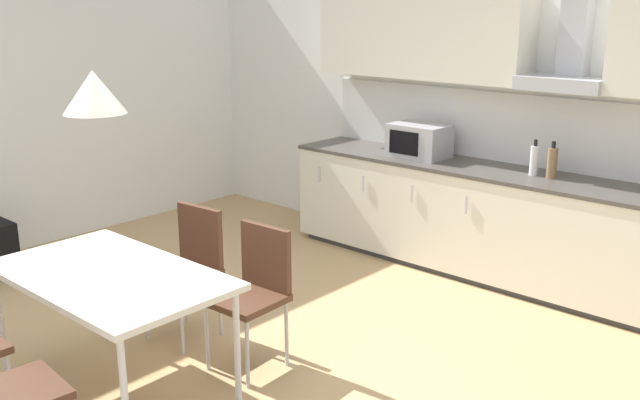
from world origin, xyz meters
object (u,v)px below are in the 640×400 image
Objects in this scene: bottle_white at (534,160)px; pendant_lamp at (94,92)px; chair_far_right at (255,283)px; microwave at (419,141)px; bottle_brown at (552,163)px; dining_table at (110,281)px; chair_far_left at (190,259)px.

pendant_lamp is (-0.96, -3.10, 0.72)m from bottle_white.
microwave is at bearing 99.51° from chair_far_right.
bottle_brown is at bearing 0.07° from bottle_white.
dining_table is at bearing -107.14° from bottle_white.
bottle_brown is 2.75m from chair_far_left.
dining_table is at bearing -108.43° from pendant_lamp.
dining_table is 0.87m from chair_far_left.
pendant_lamp reaches higher than microwave.
chair_far_right is (0.31, 0.79, -0.17)m from dining_table.
chair_far_left is at bearing 111.84° from dining_table.
pendant_lamp is at bearing -88.57° from microwave.
bottle_white is 0.32× the size of chair_far_left.
pendant_lamp reaches higher than bottle_brown.
chair_far_left is at bearing -179.99° from chair_far_right.
microwave is 1.74× the size of bottle_white.
chair_far_right is 2.72× the size of pendant_lamp.
chair_far_right is at bearing -108.93° from bottle_brown.
chair_far_left is 1.47m from pendant_lamp.
chair_far_right is (0.38, -2.29, -0.50)m from microwave.
bottle_brown reaches higher than chair_far_left.
dining_table is 0.86m from chair_far_right.
microwave is at bearing 84.02° from chair_far_left.
chair_far_left is at bearing -95.98° from microwave.
bottle_white reaches higher than chair_far_right.
bottle_brown is at bearing 1.19° from microwave.
bottle_brown is (1.18, 0.02, -0.02)m from microwave.
microwave is 3.10m from dining_table.
pendant_lamp reaches higher than bottle_white.
bottle_white is at bearing -179.93° from bottle_brown.
bottle_brown is 0.32× the size of chair_far_left.
bottle_brown is 0.20× the size of dining_table.
chair_far_right and chair_far_left have the same top height.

